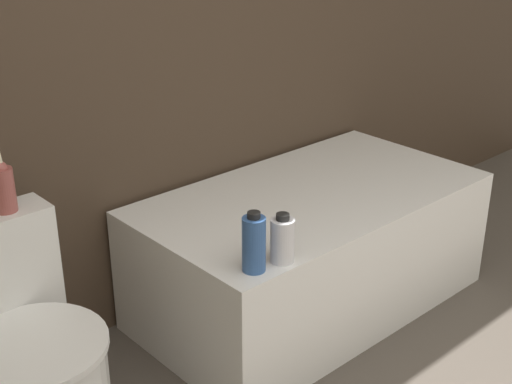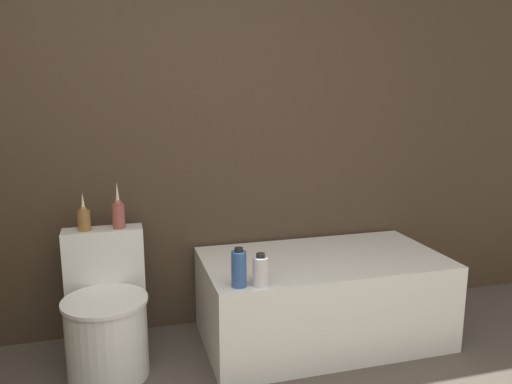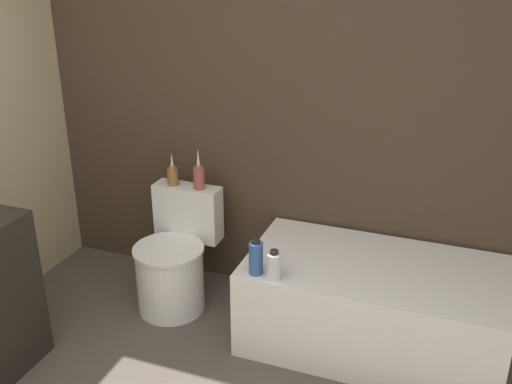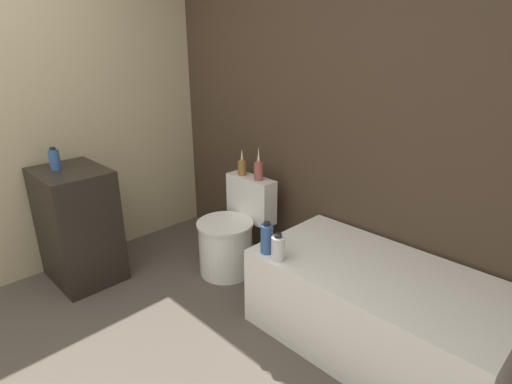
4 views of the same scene
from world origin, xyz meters
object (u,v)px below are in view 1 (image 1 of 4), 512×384
object	(u,v)px
toilet	(28,372)
shampoo_bottle_short	(282,240)
shampoo_bottle_tall	(254,243)
bathtub	(310,248)
vase_silver	(2,184)

from	to	relation	value
toilet	shampoo_bottle_short	size ratio (longest dim) A/B	4.31
shampoo_bottle_tall	shampoo_bottle_short	world-z (taller)	shampoo_bottle_tall
bathtub	shampoo_bottle_short	size ratio (longest dim) A/B	8.36
toilet	shampoo_bottle_short	world-z (taller)	toilet
vase_silver	shampoo_bottle_tall	bearing A→B (deg)	-41.50
vase_silver	toilet	bearing A→B (deg)	-113.60
vase_silver	shampoo_bottle_short	world-z (taller)	vase_silver
bathtub	vase_silver	xyz separation A→B (m)	(-1.16, 0.19, 0.56)
bathtub	toilet	xyz separation A→B (m)	(-1.25, -0.02, 0.03)
toilet	shampoo_bottle_tall	world-z (taller)	toilet
bathtub	shampoo_bottle_short	world-z (taller)	shampoo_bottle_short
bathtub	toilet	size ratio (longest dim) A/B	1.94
vase_silver	shampoo_bottle_tall	world-z (taller)	vase_silver
vase_silver	shampoo_bottle_short	xyz separation A→B (m)	(0.68, -0.52, -0.22)
shampoo_bottle_tall	vase_silver	bearing A→B (deg)	138.50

